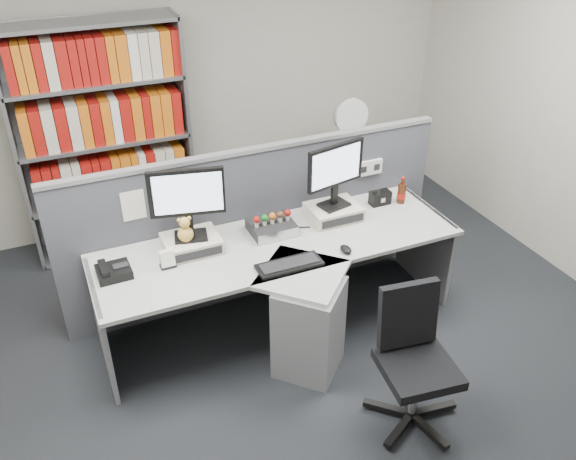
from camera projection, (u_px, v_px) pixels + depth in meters
name	position (u px, v px, depth m)	size (l,w,h in m)	color
ground	(327.00, 395.00, 3.98)	(5.50, 5.50, 0.00)	#23262A
room_shell	(339.00, 145.00, 3.05)	(5.04, 5.54, 2.72)	#B5B1A2
partition	(257.00, 223.00, 4.62)	(3.00, 0.08, 1.27)	#494A53
desk	(291.00, 290.00, 4.21)	(2.60, 1.20, 0.72)	#B4B4AE
monitor_riser_left	(192.00, 244.00, 4.14)	(0.38, 0.31, 0.10)	beige
monitor_riser_right	(334.00, 212.00, 4.52)	(0.38, 0.31, 0.10)	beige
monitor_left	(187.00, 198.00, 3.96)	(0.50, 0.20, 0.51)	black
monitor_right	(335.00, 170.00, 4.34)	(0.48, 0.20, 0.49)	black
desktop_pc	(272.00, 227.00, 4.35)	(0.31, 0.28, 0.08)	black
figurines	(272.00, 217.00, 4.29)	(0.29, 0.05, 0.09)	beige
keyboard	(289.00, 265.00, 3.99)	(0.44, 0.17, 0.03)	black
mouse	(346.00, 249.00, 4.14)	(0.07, 0.11, 0.04)	black
desk_phone	(113.00, 271.00, 3.89)	(0.22, 0.20, 0.09)	black
desk_calendar	(167.00, 260.00, 3.97)	(0.10, 0.08, 0.13)	black
plush_toy	(185.00, 231.00, 4.04)	(0.11, 0.11, 0.19)	gold
speaker	(380.00, 198.00, 4.70)	(0.16, 0.09, 0.11)	black
cola_bottle	(402.00, 193.00, 4.70)	(0.07, 0.07, 0.22)	#3F190A
shelving_unit	(105.00, 145.00, 5.07)	(1.41, 0.40, 2.00)	gray
filing_cabinet	(346.00, 187.00, 5.77)	(0.45, 0.61, 0.70)	gray
desk_fan	(350.00, 120.00, 5.41)	(0.32, 0.19, 0.54)	white
office_chair	(413.00, 355.00, 3.62)	(0.59, 0.59, 0.90)	silver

